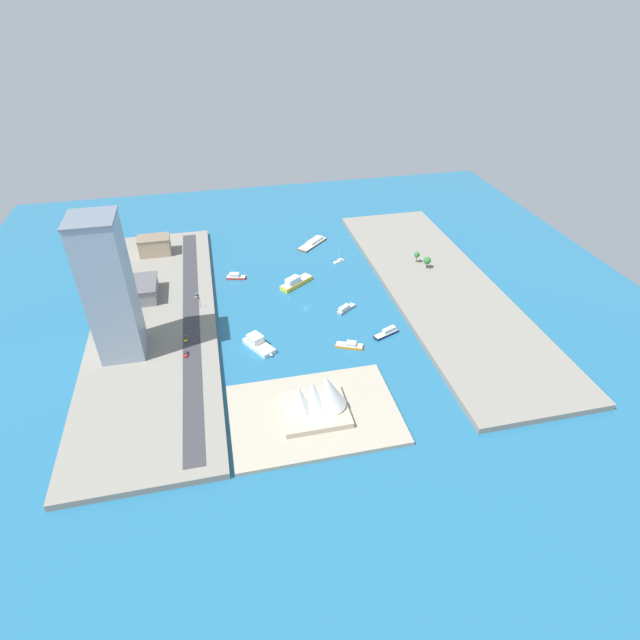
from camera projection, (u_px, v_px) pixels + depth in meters
name	position (u px, v px, depth m)	size (l,w,h in m)	color
ground_plane	(305.00, 307.00, 310.71)	(440.00, 440.00, 0.00)	#23668E
quay_west	(441.00, 288.00, 325.96)	(70.00, 240.00, 3.40)	gray
quay_east	(155.00, 322.00, 293.52)	(70.00, 240.00, 3.40)	gray
peninsula_point	(314.00, 414.00, 233.29)	(77.72, 54.21, 2.00)	#A89E89
road_strip	(191.00, 316.00, 296.34)	(9.49, 228.00, 0.15)	#38383D
barge_flat_brown	(313.00, 243.00, 382.38)	(26.15, 25.66, 3.23)	brown
ferry_yellow_fast	(296.00, 282.00, 330.94)	(24.13, 19.70, 6.69)	yellow
ferry_white_commuter	(258.00, 344.00, 275.26)	(17.05, 21.82, 6.87)	silver
water_taxi_orange	(350.00, 345.00, 276.26)	(15.80, 10.02, 3.46)	orange
yacht_sleek_gray	(346.00, 308.00, 306.16)	(13.76, 10.95, 3.88)	#999EA3
tugboat_red	(236.00, 276.00, 338.70)	(14.03, 7.49, 4.00)	red
sailboat_small_white	(339.00, 261.00, 358.04)	(9.14, 5.42, 11.34)	white
patrol_launch_navy	(387.00, 333.00, 285.54)	(16.76, 9.67, 4.13)	#1E284C
tower_tall_glass	(109.00, 290.00, 247.23)	(22.24, 24.14, 76.18)	#8C9EB2
apartment_midrise_tan	(155.00, 245.00, 358.85)	(22.30, 14.99, 12.85)	tan
warehouse_low_gray	(125.00, 291.00, 309.26)	(38.93, 26.94, 10.21)	gray
taxi_yellow_cab	(185.00, 338.00, 276.22)	(2.12, 5.12, 1.52)	black
pickup_red	(186.00, 354.00, 265.09)	(2.00, 4.90, 1.70)	black
sedan_silver	(196.00, 296.00, 313.13)	(1.92, 4.78, 1.57)	black
traffic_light_waterfront	(200.00, 301.00, 301.80)	(0.36, 0.36, 6.50)	black
opera_landmark	(318.00, 398.00, 228.21)	(30.71, 27.10, 22.00)	#BCAD93
park_tree_cluster	(424.00, 259.00, 343.74)	(8.45, 13.76, 8.18)	brown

